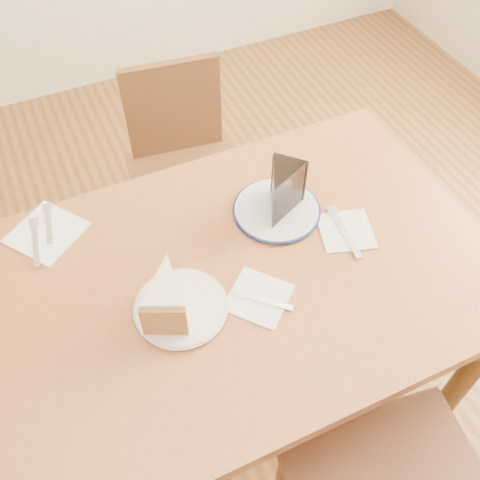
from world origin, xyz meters
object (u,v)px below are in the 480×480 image
chocolate_cake (281,195)px  plate_cream (181,308)px  plate_navy (277,210)px  carrot_cake (167,294)px  chair_far (186,169)px  table (243,293)px

chocolate_cake → plate_cream: bearing=71.7°
plate_navy → chocolate_cake: (0.00, -0.01, 0.07)m
carrot_cake → chocolate_cake: chocolate_cake is taller
chocolate_cake → plate_navy: bearing=-37.2°
chair_far → carrot_cake: bearing=75.5°
plate_cream → plate_navy: (0.32, 0.17, 0.00)m
plate_cream → chocolate_cake: chocolate_cake is taller
plate_navy → chocolate_cake: chocolate_cake is taller
chair_far → plate_cream: chair_far is taller
table → chocolate_cake: size_ratio=9.75×
plate_cream → plate_navy: same height
carrot_cake → plate_cream: bearing=-8.5°
table → plate_cream: (-0.17, -0.04, 0.10)m
table → plate_cream: plate_cream is taller
table → chocolate_cake: 0.26m
table → plate_cream: 0.20m
plate_navy → carrot_cake: (-0.35, -0.16, 0.05)m
chair_far → plate_navy: size_ratio=3.73×
plate_cream → chocolate_cake: (0.33, 0.16, 0.07)m
carrot_cake → chocolate_cake: size_ratio=1.05×
chair_far → chocolate_cake: bearing=103.8°
table → chair_far: (0.09, 0.69, -0.21)m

